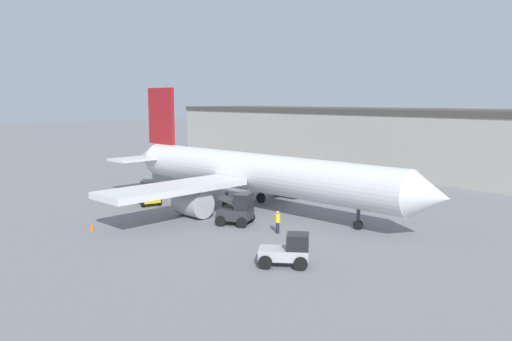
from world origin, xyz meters
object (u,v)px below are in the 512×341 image
airplane (248,172)px  safety_cone_near (92,227)px  baggage_tug (148,194)px  ground_crew_worker (278,221)px  belt_loader_truck (238,210)px  pushback_tug (288,251)px

airplane → safety_cone_near: 14.61m
baggage_tug → safety_cone_near: baggage_tug is taller
ground_crew_worker → belt_loader_truck: (-3.96, -0.56, 0.27)m
belt_loader_truck → pushback_tug: (9.66, -3.97, -0.25)m
ground_crew_worker → safety_cone_near: 13.97m
airplane → pushback_tug: size_ratio=10.99×
pushback_tug → safety_cone_near: (-15.46, -5.45, -0.64)m
belt_loader_truck → pushback_tug: size_ratio=1.01×
pushback_tug → safety_cone_near: bearing=157.1°
pushback_tug → airplane: bearing=105.8°
ground_crew_worker → baggage_tug: (-15.24, -2.20, 0.15)m
ground_crew_worker → belt_loader_truck: size_ratio=0.50×
ground_crew_worker → safety_cone_near: size_ratio=3.04×
belt_loader_truck → airplane: bearing=101.5°
baggage_tug → safety_cone_near: bearing=-43.2°
airplane → ground_crew_worker: (8.44, -4.27, -2.30)m
belt_loader_truck → ground_crew_worker: bearing=-23.2°
safety_cone_near → ground_crew_worker: bearing=45.7°
ground_crew_worker → safety_cone_near: ground_crew_worker is taller
baggage_tug → safety_cone_near: (5.49, -7.78, -0.77)m
airplane → belt_loader_truck: 6.89m
ground_crew_worker → baggage_tug: bearing=124.2°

